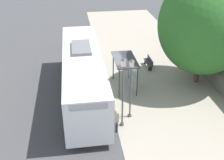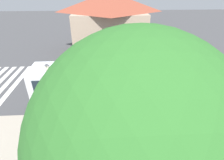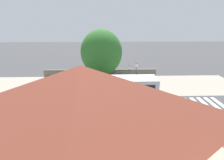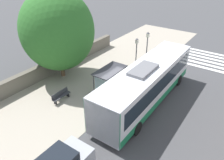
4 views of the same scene
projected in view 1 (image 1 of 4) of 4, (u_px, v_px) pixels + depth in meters
ground_plane at (106, 86)px, 21.94m from camera, size 120.00×120.00×0.00m
sidewalk_plaza at (161, 82)px, 22.52m from camera, size 9.00×44.00×0.02m
stone_wall at (211, 71)px, 22.69m from camera, size 0.60×20.00×1.47m
bus at (83, 73)px, 19.93m from camera, size 2.79×12.20×3.54m
bus_shelter at (127, 64)px, 20.90m from camera, size 1.61×3.14×2.41m
pedestrian at (116, 119)px, 16.60m from camera, size 0.34×0.22×1.66m
bench at (149, 62)px, 24.75m from camera, size 0.40×1.79×0.88m
street_lamp_near at (131, 84)px, 17.28m from camera, size 0.28×0.28×4.15m
street_lamp_far at (123, 88)px, 16.33m from camera, size 0.28×0.28×4.63m
shade_tree at (205, 25)px, 20.35m from camera, size 6.82×6.82×8.49m
parked_car_behind_bus at (82, 39)px, 28.57m from camera, size 1.96×4.06×1.86m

